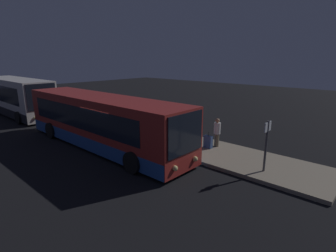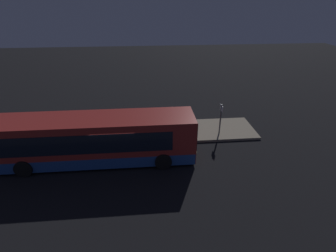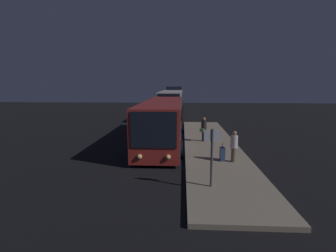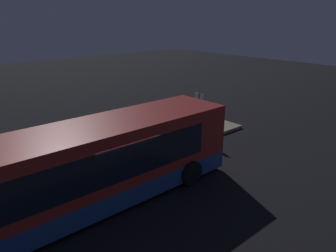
{
  "view_description": "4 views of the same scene",
  "coord_description": "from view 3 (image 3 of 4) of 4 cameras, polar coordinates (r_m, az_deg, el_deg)",
  "views": [
    {
      "loc": [
        11.17,
        -8.12,
        4.95
      ],
      "look_at": [
        3.27,
        0.67,
        1.88
      ],
      "focal_mm": 28.0,
      "sensor_mm": 36.0,
      "label": 1
    },
    {
      "loc": [
        1.95,
        -13.93,
        9.32
      ],
      "look_at": [
        3.27,
        0.67,
        1.88
      ],
      "focal_mm": 28.0,
      "sensor_mm": 36.0,
      "label": 2
    },
    {
      "loc": [
        16.88,
        1.42,
        4.09
      ],
      "look_at": [
        3.27,
        0.67,
        1.88
      ],
      "focal_mm": 28.0,
      "sensor_mm": 36.0,
      "label": 3
    },
    {
      "loc": [
        -5.55,
        -9.32,
        6.41
      ],
      "look_at": [
        3.27,
        0.67,
        1.88
      ],
      "focal_mm": 35.0,
      "sensor_mm": 36.0,
      "label": 4
    }
  ],
  "objects": [
    {
      "name": "sign_post",
      "position": [
        10.07,
        9.54,
        -5.43
      ],
      "size": [
        0.1,
        0.62,
        2.25
      ],
      "color": "#4C4C51",
      "rests_on": "platform"
    },
    {
      "name": "platform",
      "position": [
        17.45,
        9.3,
        -4.19
      ],
      "size": [
        20.0,
        3.41,
        0.17
      ],
      "color": "gray",
      "rests_on": "ground"
    },
    {
      "name": "ground",
      "position": [
        17.43,
        -1.6,
        -4.38
      ],
      "size": [
        80.0,
        80.0,
        0.0
      ],
      "primitive_type": "plane",
      "color": "black"
    },
    {
      "name": "bus_lead",
      "position": [
        18.49,
        -1.06,
        0.96
      ],
      "size": [
        12.32,
        2.8,
        2.9
      ],
      "color": "maroon",
      "rests_on": "ground"
    },
    {
      "name": "suitcase",
      "position": [
        13.84,
        11.73,
        -5.98
      ],
      "size": [
        0.47,
        0.23,
        0.92
      ],
      "color": "#334C7F",
      "rests_on": "platform"
    },
    {
      "name": "passenger_boarding",
      "position": [
        13.6,
        14.17,
        -4.08
      ],
      "size": [
        0.39,
        0.39,
        1.59
      ],
      "rotation": [
        0.0,
        0.0,
        1.5
      ],
      "color": "#6B604C",
      "rests_on": "platform"
    },
    {
      "name": "bus_third",
      "position": [
        45.04,
        1.45,
        6.1
      ],
      "size": [
        11.1,
        2.84,
        3.64
      ],
      "color": "beige",
      "rests_on": "ground"
    },
    {
      "name": "passenger_waiting",
      "position": [
        18.08,
        7.78,
        -0.52
      ],
      "size": [
        0.63,
        0.54,
        1.66
      ],
      "rotation": [
        0.0,
        0.0,
        -2.09
      ],
      "color": "#2D2D33",
      "rests_on": "platform"
    },
    {
      "name": "bus_second",
      "position": [
        31.18,
        0.68,
        4.61
      ],
      "size": [
        10.5,
        2.76,
        3.22
      ],
      "color": "silver",
      "rests_on": "ground"
    }
  ]
}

